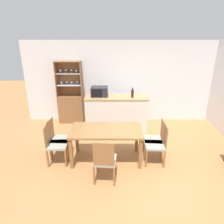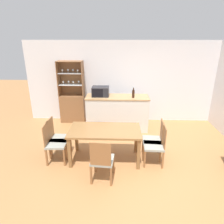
# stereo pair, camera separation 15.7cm
# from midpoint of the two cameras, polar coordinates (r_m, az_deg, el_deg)

# --- Properties ---
(ground_plane) EXTENTS (18.00, 18.00, 0.00)m
(ground_plane) POSITION_cam_midpoint_polar(r_m,az_deg,el_deg) (4.55, 6.79, -14.85)
(ground_plane) COLOR #B27A47
(wall_back) EXTENTS (6.80, 0.06, 2.55)m
(wall_back) POSITION_cam_midpoint_polar(r_m,az_deg,el_deg) (6.47, 4.80, 8.49)
(wall_back) COLOR silver
(wall_back) RESTS_ON ground_plane
(kitchen_counter) EXTENTS (1.82, 0.64, 1.02)m
(kitchen_counter) POSITION_cam_midpoint_polar(r_m,az_deg,el_deg) (5.97, 0.48, -0.20)
(kitchen_counter) COLOR silver
(kitchen_counter) RESTS_ON ground_plane
(display_cabinet) EXTENTS (0.78, 0.37, 1.96)m
(display_cabinet) POSITION_cam_midpoint_polar(r_m,az_deg,el_deg) (6.60, -12.29, 2.10)
(display_cabinet) COLOR brown
(display_cabinet) RESTS_ON ground_plane
(dining_table) EXTENTS (1.56, 0.82, 0.74)m
(dining_table) POSITION_cam_midpoint_polar(r_m,az_deg,el_deg) (4.41, -2.71, -6.15)
(dining_table) COLOR olive
(dining_table) RESTS_ON ground_plane
(dining_chair_side_left_near) EXTENTS (0.44, 0.44, 0.91)m
(dining_chair_side_left_near) POSITION_cam_midpoint_polar(r_m,az_deg,el_deg) (4.59, -16.91, -8.75)
(dining_chair_side_left_near) COLOR #999E93
(dining_chair_side_left_near) RESTS_ON ground_plane
(dining_chair_side_right_near) EXTENTS (0.44, 0.44, 0.91)m
(dining_chair_side_right_near) POSITION_cam_midpoint_polar(r_m,az_deg,el_deg) (4.47, 11.78, -9.03)
(dining_chair_side_right_near) COLOR #999E93
(dining_chair_side_right_near) RESTS_ON ground_plane
(dining_chair_head_near) EXTENTS (0.45, 0.45, 0.91)m
(dining_chair_head_near) POSITION_cam_midpoint_polar(r_m,az_deg,el_deg) (3.88, -3.28, -13.67)
(dining_chair_head_near) COLOR #999E93
(dining_chair_head_near) RESTS_ON ground_plane
(dining_chair_side_right_far) EXTENTS (0.45, 0.45, 0.91)m
(dining_chair_side_right_far) POSITION_cam_midpoint_polar(r_m,az_deg,el_deg) (4.68, 11.22, -7.56)
(dining_chair_side_right_far) COLOR #999E93
(dining_chair_side_right_far) RESTS_ON ground_plane
(dining_chair_side_left_far) EXTENTS (0.43, 0.43, 0.91)m
(dining_chair_side_left_far) POSITION_cam_midpoint_polar(r_m,az_deg,el_deg) (4.79, -16.07, -7.31)
(dining_chair_side_left_far) COLOR #999E93
(dining_chair_side_left_far) RESTS_ON ground_plane
(microwave) EXTENTS (0.48, 0.38, 0.27)m
(microwave) POSITION_cam_midpoint_polar(r_m,az_deg,el_deg) (5.82, -4.39, 5.86)
(microwave) COLOR #232328
(microwave) RESTS_ON kitchen_counter
(wine_bottle) EXTENTS (0.07, 0.07, 0.29)m
(wine_bottle) POSITION_cam_midpoint_polar(r_m,az_deg,el_deg) (5.69, 5.07, 5.30)
(wine_bottle) COLOR black
(wine_bottle) RESTS_ON kitchen_counter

